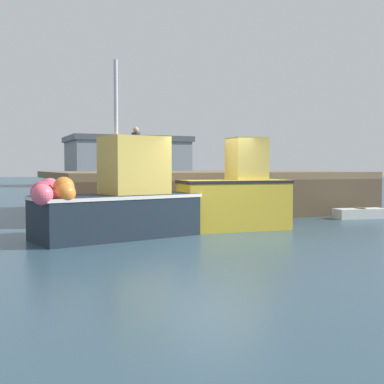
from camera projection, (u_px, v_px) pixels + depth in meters
ground at (216, 237)px, 12.85m from camera, size 120.00×160.00×0.10m
pier at (203, 178)px, 19.45m from camera, size 11.31×7.93×1.55m
fishing_boat_near_left at (117, 201)px, 12.30m from camera, size 4.27×2.52×4.30m
fishing_boat_near_right at (236, 196)px, 13.91m from camera, size 3.10×1.47×2.53m
rowboat at (360, 213)px, 16.99m from camera, size 1.81×0.88×0.37m
dockworker at (136, 149)px, 19.16m from camera, size 0.34×0.34×1.70m
warehouse at (127, 161)px, 47.87m from camera, size 11.01×7.10×4.56m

